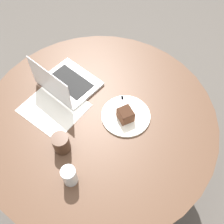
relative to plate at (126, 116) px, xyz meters
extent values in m
plane|color=#4C4742|center=(0.15, 0.02, -0.74)|extent=(12.00, 12.00, 0.00)
cylinder|color=#4C3323|center=(0.15, 0.02, -0.73)|extent=(0.56, 0.56, 0.02)
cylinder|color=#4C3323|center=(0.15, 0.02, -0.38)|extent=(0.11, 0.11, 0.68)
cylinder|color=#4C3323|center=(0.15, 0.02, -0.02)|extent=(1.27, 1.27, 0.03)
cube|color=white|center=(0.39, 0.00, 0.00)|extent=(0.41, 0.40, 0.00)
cylinder|color=silver|center=(0.00, 0.00, 0.00)|extent=(0.26, 0.26, 0.01)
cube|color=brown|center=(0.00, 0.02, 0.04)|extent=(0.10, 0.10, 0.06)
cube|color=#351E13|center=(0.00, 0.02, 0.07)|extent=(0.10, 0.10, 0.00)
cube|color=silver|center=(0.02, -0.04, 0.01)|extent=(0.05, 0.17, 0.00)
cube|color=silver|center=(0.03, -0.11, 0.01)|extent=(0.03, 0.03, 0.00)
cylinder|color=#3D2619|center=(0.29, 0.23, 0.05)|extent=(0.08, 0.08, 0.10)
cylinder|color=silver|center=(0.21, 0.38, 0.05)|extent=(0.07, 0.07, 0.11)
cube|color=silver|center=(0.34, -0.18, 0.00)|extent=(0.39, 0.37, 0.02)
cube|color=black|center=(0.34, -0.18, 0.01)|extent=(0.29, 0.25, 0.00)
cube|color=silver|center=(0.41, -0.07, 0.11)|extent=(0.26, 0.17, 0.20)
cube|color=black|center=(0.41, -0.07, 0.11)|extent=(0.24, 0.16, 0.18)
camera|label=1|loc=(-0.03, 0.75, 1.17)|focal=42.00mm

